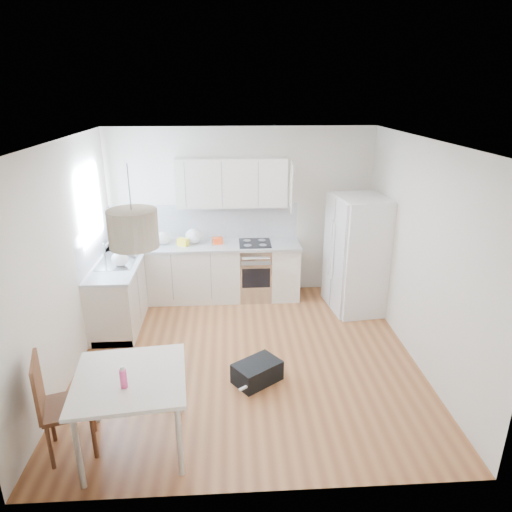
% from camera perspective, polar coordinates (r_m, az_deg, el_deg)
% --- Properties ---
extents(floor, '(4.20, 4.20, 0.00)m').
position_cam_1_polar(floor, '(6.00, -1.06, -12.42)').
color(floor, brown).
rests_on(floor, ground).
extents(ceiling, '(4.20, 4.20, 0.00)m').
position_cam_1_polar(ceiling, '(5.08, -1.26, 14.17)').
color(ceiling, white).
rests_on(ceiling, wall_back).
extents(wall_back, '(4.20, 0.00, 4.20)m').
position_cam_1_polar(wall_back, '(7.39, -1.83, 5.45)').
color(wall_back, silver).
rests_on(wall_back, floor).
extents(wall_left, '(0.00, 4.20, 4.20)m').
position_cam_1_polar(wall_left, '(5.71, -22.70, -0.67)').
color(wall_left, silver).
rests_on(wall_left, floor).
extents(wall_right, '(0.00, 4.20, 4.20)m').
position_cam_1_polar(wall_right, '(5.86, 19.84, 0.20)').
color(wall_right, silver).
rests_on(wall_right, floor).
extents(window_glassblock, '(0.02, 1.00, 1.00)m').
position_cam_1_polar(window_glassblock, '(6.65, -20.01, 6.09)').
color(window_glassblock, '#BFE0F9').
rests_on(window_glassblock, wall_left).
extents(cabinets_back, '(3.00, 0.60, 0.88)m').
position_cam_1_polar(cabinets_back, '(7.41, -6.33, -2.07)').
color(cabinets_back, silver).
rests_on(cabinets_back, floor).
extents(cabinets_left, '(0.60, 1.80, 0.88)m').
position_cam_1_polar(cabinets_left, '(7.03, -16.38, -4.08)').
color(cabinets_left, silver).
rests_on(cabinets_left, floor).
extents(counter_back, '(3.02, 0.64, 0.04)m').
position_cam_1_polar(counter_back, '(7.25, -6.47, 1.29)').
color(counter_back, '#B9BCBE').
rests_on(counter_back, cabinets_back).
extents(counter_left, '(0.64, 1.82, 0.04)m').
position_cam_1_polar(counter_left, '(6.86, -16.76, -0.57)').
color(counter_left, '#B9BCBE').
rests_on(counter_left, cabinets_left).
extents(backsplash_back, '(3.00, 0.01, 0.58)m').
position_cam_1_polar(backsplash_back, '(7.43, -6.46, 4.29)').
color(backsplash_back, white).
rests_on(backsplash_back, wall_back).
extents(backsplash_left, '(0.01, 1.80, 0.58)m').
position_cam_1_polar(backsplash_left, '(6.84, -19.41, 1.81)').
color(backsplash_left, white).
rests_on(backsplash_left, wall_left).
extents(upper_cabinets, '(1.70, 0.32, 0.75)m').
position_cam_1_polar(upper_cabinets, '(7.12, -3.06, 9.18)').
color(upper_cabinets, silver).
rests_on(upper_cabinets, wall_back).
extents(range_oven, '(0.50, 0.61, 0.88)m').
position_cam_1_polar(range_oven, '(7.41, -0.14, -1.95)').
color(range_oven, '#B4B6B8').
rests_on(range_oven, floor).
extents(sink, '(0.50, 0.80, 0.16)m').
position_cam_1_polar(sink, '(6.81, -16.86, -0.60)').
color(sink, '#B4B6B8').
rests_on(sink, counter_left).
extents(refrigerator, '(0.95, 0.98, 1.77)m').
position_cam_1_polar(refrigerator, '(7.04, 12.69, 0.20)').
color(refrigerator, white).
rests_on(refrigerator, floor).
extents(dining_table, '(1.10, 1.10, 0.78)m').
position_cam_1_polar(dining_table, '(4.46, -15.44, -15.27)').
color(dining_table, beige).
rests_on(dining_table, floor).
extents(dining_chair, '(0.54, 0.54, 1.03)m').
position_cam_1_polar(dining_chair, '(4.72, -22.43, -16.72)').
color(dining_chair, '#492916').
rests_on(dining_chair, floor).
extents(drink_bottle, '(0.07, 0.07, 0.21)m').
position_cam_1_polar(drink_bottle, '(4.24, -16.27, -14.31)').
color(drink_bottle, '#E53F7F').
rests_on(drink_bottle, dining_table).
extents(gym_bag, '(0.63, 0.59, 0.24)m').
position_cam_1_polar(gym_bag, '(5.49, 0.14, -14.30)').
color(gym_bag, black).
rests_on(gym_bag, floor).
extents(pendant_lamp, '(0.52, 0.52, 0.31)m').
position_cam_1_polar(pendant_lamp, '(3.78, -15.11, 3.32)').
color(pendant_lamp, '#BBA990').
rests_on(pendant_lamp, ceiling).
extents(grocery_bag_a, '(0.25, 0.21, 0.22)m').
position_cam_1_polar(grocery_bag_a, '(7.32, -14.09, 2.09)').
color(grocery_bag_a, white).
rests_on(grocery_bag_a, counter_back).
extents(grocery_bag_b, '(0.24, 0.20, 0.21)m').
position_cam_1_polar(grocery_bag_b, '(7.31, -11.62, 2.22)').
color(grocery_bag_b, white).
rests_on(grocery_bag_b, counter_back).
extents(grocery_bag_c, '(0.27, 0.23, 0.24)m').
position_cam_1_polar(grocery_bag_c, '(7.27, -7.78, 2.47)').
color(grocery_bag_c, white).
rests_on(grocery_bag_c, counter_back).
extents(grocery_bag_d, '(0.25, 0.21, 0.23)m').
position_cam_1_polar(grocery_bag_d, '(6.98, -15.68, 1.06)').
color(grocery_bag_d, white).
rests_on(grocery_bag_d, counter_back).
extents(grocery_bag_e, '(0.23, 0.20, 0.21)m').
position_cam_1_polar(grocery_bag_e, '(6.56, -16.68, -0.35)').
color(grocery_bag_e, white).
rests_on(grocery_bag_e, counter_left).
extents(snack_orange, '(0.17, 0.11, 0.11)m').
position_cam_1_polar(snack_orange, '(7.23, -4.81, 1.92)').
color(snack_orange, red).
rests_on(snack_orange, counter_back).
extents(snack_yellow, '(0.20, 0.17, 0.11)m').
position_cam_1_polar(snack_yellow, '(7.21, -9.12, 1.73)').
color(snack_yellow, yellow).
rests_on(snack_yellow, counter_back).
extents(snack_red, '(0.17, 0.14, 0.10)m').
position_cam_1_polar(snack_red, '(7.35, -12.46, 1.80)').
color(snack_red, '#B6162F').
rests_on(snack_red, counter_back).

